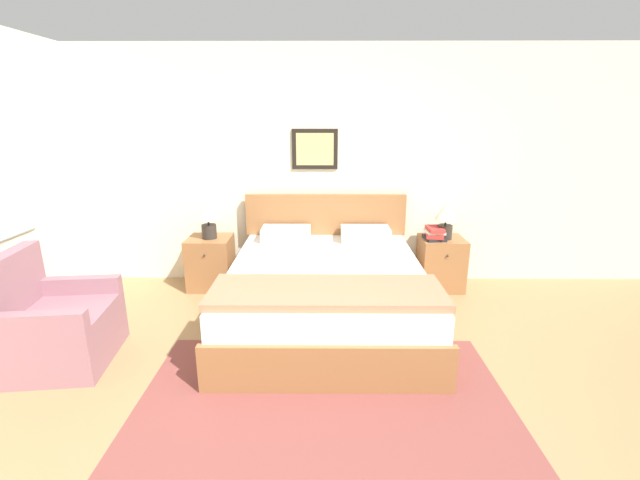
# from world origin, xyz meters

# --- Properties ---
(wall_back) EXTENTS (7.90, 0.09, 2.60)m
(wall_back) POSITION_xyz_m (-0.00, 3.01, 1.30)
(wall_back) COLOR beige
(wall_back) RESTS_ON ground_plane
(area_rug_main) EXTENTS (2.52, 1.72, 0.01)m
(area_rug_main) POSITION_xyz_m (-0.01, 0.64, 0.00)
(area_rug_main) COLOR brown
(area_rug_main) RESTS_ON ground_plane
(bed) EXTENTS (1.79, 2.15, 1.03)m
(bed) POSITION_xyz_m (0.01, 1.86, 0.31)
(bed) COLOR #936038
(bed) RESTS_ON ground_plane
(armchair) EXTENTS (0.81, 0.85, 0.89)m
(armchair) POSITION_xyz_m (-2.10, 1.17, 0.30)
(armchair) COLOR #8E606B
(armchair) RESTS_ON ground_plane
(nightstand_near_window) EXTENTS (0.47, 0.46, 0.58)m
(nightstand_near_window) POSITION_xyz_m (-1.27, 2.71, 0.29)
(nightstand_near_window) COLOR #936038
(nightstand_near_window) RESTS_ON ground_plane
(nightstand_by_door) EXTENTS (0.47, 0.46, 0.58)m
(nightstand_by_door) POSITION_xyz_m (1.29, 2.71, 0.29)
(nightstand_by_door) COLOR #936038
(nightstand_by_door) RESTS_ON ground_plane
(table_lamp_near_window) EXTENTS (0.24, 0.24, 0.41)m
(table_lamp_near_window) POSITION_xyz_m (-1.26, 2.69, 0.83)
(table_lamp_near_window) COLOR #2D2823
(table_lamp_near_window) RESTS_ON nightstand_near_window
(table_lamp_by_door) EXTENTS (0.24, 0.24, 0.41)m
(table_lamp_by_door) POSITION_xyz_m (1.30, 2.69, 0.83)
(table_lamp_by_door) COLOR #2D2823
(table_lamp_by_door) RESTS_ON nightstand_by_door
(book_thick_bottom) EXTENTS (0.22, 0.26, 0.03)m
(book_thick_bottom) POSITION_xyz_m (1.19, 2.66, 0.59)
(book_thick_bottom) COLOR #232328
(book_thick_bottom) RESTS_ON nightstand_by_door
(book_hardcover_middle) EXTENTS (0.22, 0.27, 0.04)m
(book_hardcover_middle) POSITION_xyz_m (1.19, 2.66, 0.63)
(book_hardcover_middle) COLOR #B7332D
(book_hardcover_middle) RESTS_ON book_thick_bottom
(book_novel_upper) EXTENTS (0.20, 0.21, 0.03)m
(book_novel_upper) POSITION_xyz_m (1.19, 2.66, 0.66)
(book_novel_upper) COLOR silver
(book_novel_upper) RESTS_ON book_hardcover_middle
(book_slim_near_top) EXTENTS (0.16, 0.26, 0.04)m
(book_slim_near_top) POSITION_xyz_m (1.19, 2.66, 0.69)
(book_slim_near_top) COLOR #B7332D
(book_slim_near_top) RESTS_ON book_novel_upper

